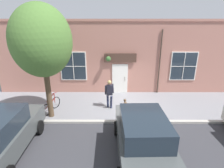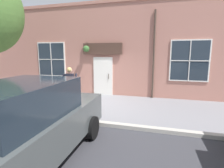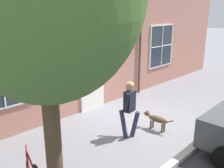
% 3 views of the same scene
% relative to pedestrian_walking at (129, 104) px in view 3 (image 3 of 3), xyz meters
% --- Properties ---
extents(ground_plane, '(90.00, 90.00, 0.00)m').
position_rel_pedestrian_walking_xyz_m(ground_plane, '(-0.28, 1.04, -1.03)').
color(ground_plane, gray).
extents(storefront_facade, '(0.95, 18.00, 5.05)m').
position_rel_pedestrian_walking_xyz_m(storefront_facade, '(-2.63, 1.04, 1.49)').
color(storefront_facade, '#B27566').
rests_on(storefront_facade, ground_plane).
extents(pedestrian_walking, '(0.59, 0.55, 1.72)m').
position_rel_pedestrian_walking_xyz_m(pedestrian_walking, '(0.00, 0.00, 0.00)').
color(pedestrian_walking, '#282D47').
rests_on(pedestrian_walking, ground_plane).
extents(dog_on_leash, '(1.08, 0.27, 0.57)m').
position_rel_pedestrian_walking_xyz_m(dog_on_leash, '(0.30, 0.94, -0.67)').
color(dog_on_leash, brown).
rests_on(dog_on_leash, ground_plane).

